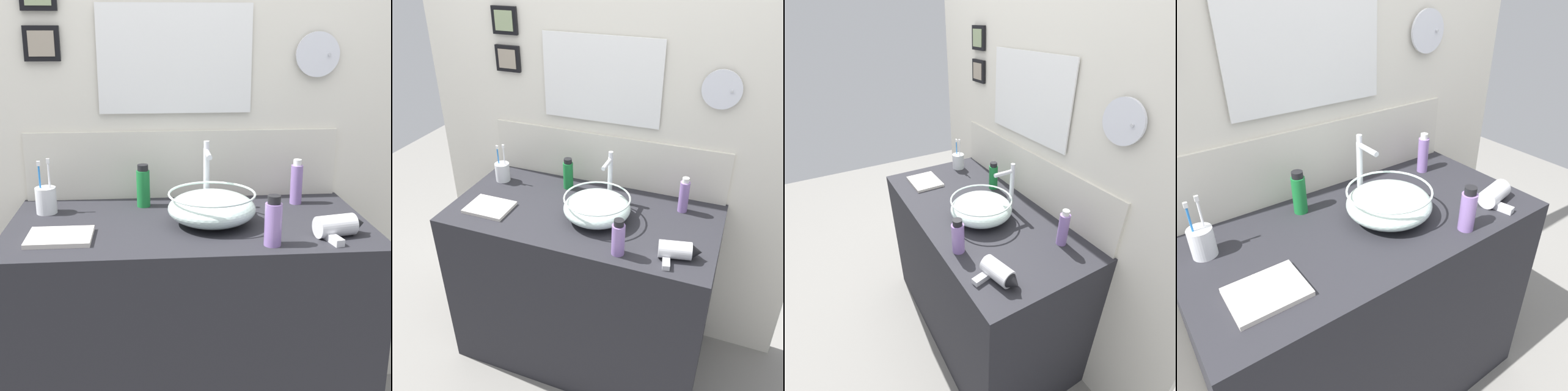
% 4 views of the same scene
% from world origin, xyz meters
% --- Properties ---
extents(ground_plane, '(6.00, 6.00, 0.00)m').
position_xyz_m(ground_plane, '(0.00, 0.00, 0.00)').
color(ground_plane, gray).
extents(vanity_counter, '(1.30, 0.65, 0.93)m').
position_xyz_m(vanity_counter, '(0.00, 0.00, 0.46)').
color(vanity_counter, '#232328').
rests_on(vanity_counter, ground).
extents(back_panel, '(2.03, 0.09, 2.41)m').
position_xyz_m(back_panel, '(-0.00, 0.35, 1.21)').
color(back_panel, silver).
rests_on(back_panel, ground).
extents(glass_bowl_sink, '(0.31, 0.31, 0.12)m').
position_xyz_m(glass_bowl_sink, '(0.08, -0.03, 0.99)').
color(glass_bowl_sink, silver).
rests_on(glass_bowl_sink, vanity_counter).
extents(faucet, '(0.02, 0.12, 0.27)m').
position_xyz_m(faucet, '(0.08, 0.15, 1.08)').
color(faucet, silver).
rests_on(faucet, vanity_counter).
extents(hair_drier, '(0.19, 0.16, 0.08)m').
position_xyz_m(hair_drier, '(0.49, -0.18, 0.96)').
color(hair_drier, silver).
rests_on(hair_drier, vanity_counter).
extents(toothbrush_cup, '(0.08, 0.08, 0.21)m').
position_xyz_m(toothbrush_cup, '(-0.53, 0.15, 0.98)').
color(toothbrush_cup, silver).
rests_on(toothbrush_cup, vanity_counter).
extents(soap_dispenser, '(0.06, 0.06, 0.17)m').
position_xyz_m(soap_dispenser, '(0.25, -0.24, 1.01)').
color(soap_dispenser, '#8C6BB2').
rests_on(soap_dispenser, vanity_counter).
extents(lotion_bottle, '(0.05, 0.05, 0.17)m').
position_xyz_m(lotion_bottle, '(-0.16, 0.20, 1.01)').
color(lotion_bottle, '#197233').
rests_on(lotion_bottle, vanity_counter).
extents(spray_bottle, '(0.05, 0.05, 0.18)m').
position_xyz_m(spray_bottle, '(0.44, 0.19, 1.01)').
color(spray_bottle, '#8C6BB2').
rests_on(spray_bottle, vanity_counter).
extents(hand_towel, '(0.21, 0.17, 0.02)m').
position_xyz_m(hand_towel, '(-0.44, -0.13, 0.94)').
color(hand_towel, silver).
rests_on(hand_towel, vanity_counter).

